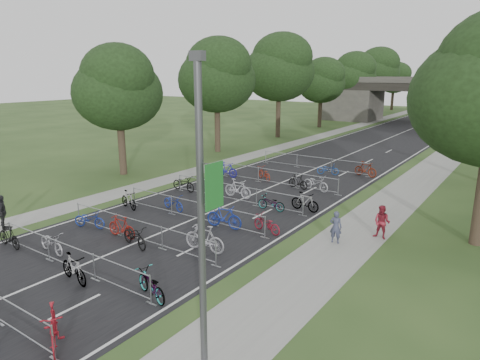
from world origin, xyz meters
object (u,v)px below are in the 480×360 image
object	(u,v)px
overpass_bridge	(426,101)
pedestrian_c	(2,213)
lamppost	(202,220)
pedestrian_a	(336,227)
pedestrian_b	(382,222)

from	to	relation	value
overpass_bridge	pedestrian_c	size ratio (longest dim) A/B	17.15
lamppost	pedestrian_c	xyz separation A→B (m)	(-15.13, 2.38, -3.38)
pedestrian_a	pedestrian_c	distance (m)	16.48
pedestrian_b	pedestrian_c	distance (m)	18.73
pedestrian_c	overpass_bridge	bearing A→B (deg)	-62.69
lamppost	pedestrian_b	xyz separation A→B (m)	(0.87, 12.12, -3.46)
lamppost	pedestrian_c	size ratio (longest dim) A/B	4.54
overpass_bridge	pedestrian_b	xyz separation A→B (m)	(9.20, -50.88, -2.71)
overpass_bridge	pedestrian_a	size ratio (longest dim) A/B	20.06
pedestrian_b	pedestrian_a	bearing A→B (deg)	-126.81
pedestrian_a	pedestrian_c	xyz separation A→B (m)	(-14.40, -8.00, 0.13)
lamppost	pedestrian_b	distance (m)	12.63
overpass_bridge	pedestrian_b	world-z (taller)	overpass_bridge
pedestrian_b	lamppost	bearing A→B (deg)	-88.28
pedestrian_a	pedestrian_c	bearing A→B (deg)	20.47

